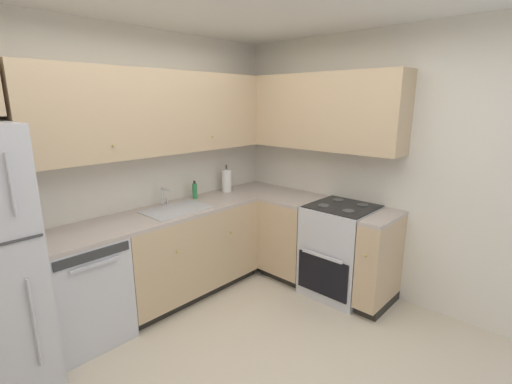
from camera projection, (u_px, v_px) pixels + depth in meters
name	position (u px, v px, depth m)	size (l,w,h in m)	color
ground_plane	(254.00, 379.00, 2.59)	(3.55, 3.29, 0.02)	beige
wall_back	(124.00, 171.00, 3.37)	(3.65, 0.05, 2.59)	silver
wall_right	(379.00, 168.00, 3.55)	(0.05, 3.39, 2.59)	silver
dishwasher	(82.00, 290.00, 2.93)	(0.60, 0.63, 0.88)	silver
lower_cabinets_back	(187.00, 251.00, 3.67)	(1.48, 0.62, 0.88)	tan
countertop_back	(185.00, 208.00, 3.56)	(2.69, 0.60, 0.04)	#B7A89E
lower_cabinets_right	(315.00, 244.00, 3.85)	(0.62, 1.38, 0.88)	tan
countertop_right	(317.00, 203.00, 3.74)	(0.60, 1.38, 0.03)	#B7A89E
oven_range	(340.00, 249.00, 3.66)	(0.68, 0.62, 1.07)	silver
upper_cabinets_back	(156.00, 113.00, 3.31)	(2.37, 0.34, 0.75)	tan
upper_cabinets_right	(313.00, 112.00, 3.74)	(0.32, 1.93, 0.75)	tan
sink	(177.00, 214.00, 3.46)	(0.61, 0.40, 0.10)	#B7B7BC
faucet	(164.00, 195.00, 3.57)	(0.07, 0.16, 0.18)	silver
soap_bottle	(195.00, 191.00, 3.85)	(0.05, 0.05, 0.19)	#338C4C
paper_towel_roll	(227.00, 180.00, 4.14)	(0.11, 0.11, 0.32)	white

